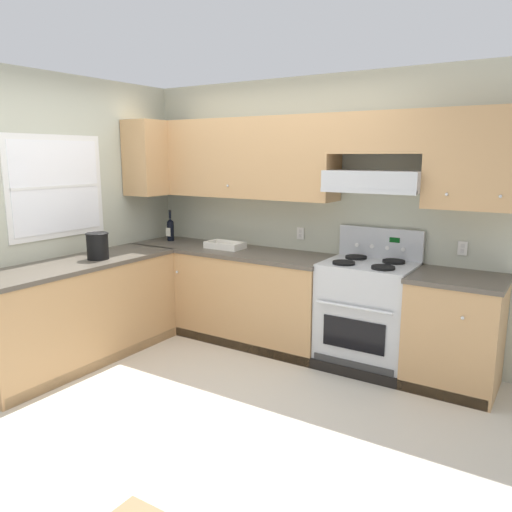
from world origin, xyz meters
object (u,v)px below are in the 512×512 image
Objects in this scene: stove at (367,314)px; bowl at (225,246)px; wine_bottle at (170,229)px; bucket at (98,245)px.

bowl is (-1.50, -0.01, 0.45)m from stove.
wine_bottle reaches higher than bowl.
stove reaches higher than bucket.
wine_bottle is at bearing 175.85° from bowl.
stove reaches higher than bowl.
wine_bottle reaches higher than stove.
stove is at bearing 0.34° from bowl.
bucket is (0.13, -1.11, -0.01)m from wine_bottle.
wine_bottle is at bearing 96.46° from bucket.
stove is 2.35m from wine_bottle.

